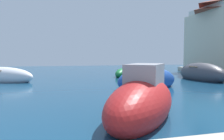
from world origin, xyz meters
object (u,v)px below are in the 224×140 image
at_px(moored_boat_5, 142,101).
at_px(moored_boat_2, 201,74).
at_px(moored_boat_3, 1,76).
at_px(moored_boat_1, 148,81).
at_px(moored_boat_6, 123,73).

bearing_deg(moored_boat_5, moored_boat_2, 171.28).
bearing_deg(moored_boat_3, moored_boat_1, 175.90).
distance_m(moored_boat_2, moored_boat_6, 7.21).
xyz_separation_m(moored_boat_2, moored_boat_3, (-16.28, 2.50, -0.10)).
xyz_separation_m(moored_boat_1, moored_boat_5, (-2.81, -6.02, 0.07)).
height_order(moored_boat_5, moored_boat_6, moored_boat_5).
height_order(moored_boat_1, moored_boat_2, moored_boat_2).
height_order(moored_boat_3, moored_boat_5, moored_boat_5).
distance_m(moored_boat_3, moored_boat_5, 13.80).
xyz_separation_m(moored_boat_1, moored_boat_2, (6.36, 3.30, 0.05)).
xyz_separation_m(moored_boat_5, moored_boat_6, (3.56, 13.86, -0.23)).
relative_size(moored_boat_1, moored_boat_5, 0.94).
height_order(moored_boat_1, moored_boat_6, moored_boat_1).
bearing_deg(moored_boat_5, moored_boat_1, -169.16).
bearing_deg(moored_boat_3, moored_boat_5, 147.24).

